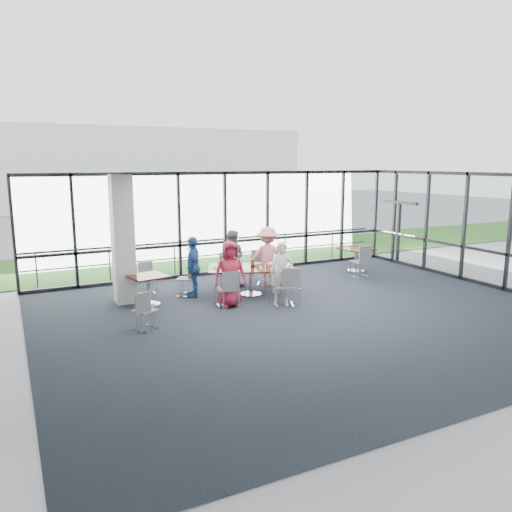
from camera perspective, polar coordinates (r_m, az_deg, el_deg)
name	(u,v)px	position (r m, az deg, el deg)	size (l,w,h in m)	color
floor	(311,315)	(11.70, 6.29, -6.73)	(12.00, 10.00, 0.02)	#1D202E
ceiling	(314,175)	(11.17, 6.63, 9.18)	(12.00, 10.00, 0.04)	white
wall_left	(20,273)	(9.53, -25.41, -1.73)	(0.10, 10.00, 3.20)	silver
wall_front	(511,301)	(7.73, 27.13, -4.58)	(12.00, 0.10, 3.20)	silver
curtain_wall_back	(225,223)	(15.71, -3.55, 3.79)	(12.00, 0.10, 3.20)	white
curtain_wall_right	(494,231)	(15.42, 25.52, 2.63)	(0.10, 10.00, 3.20)	white
exit_door	(399,233)	(18.01, 15.98, 2.51)	(0.12, 1.60, 2.10)	black
structural_column	(123,240)	(12.74, -14.97, 1.83)	(0.50, 0.50, 3.20)	silver
apron	(177,249)	(20.59, -8.98, 0.76)	(80.00, 70.00, 0.02)	slate
grass_strip	(194,257)	(18.72, -7.11, -0.08)	(80.00, 5.00, 0.01)	#326322
hangar_main	(140,168)	(42.57, -13.10, 9.76)	(24.00, 10.00, 6.00)	silver
guard_rail	(218,254)	(16.42, -4.33, 0.20)	(0.06, 0.06, 12.00)	#2D2D33
main_table	(251,271)	(13.19, -0.58, -1.72)	(2.52, 1.98, 0.75)	#331507
side_table_left	(148,280)	(12.52, -12.27, -2.72)	(0.99, 0.99, 0.75)	#331507
side_table_right	(357,252)	(16.39, 11.44, 0.50)	(1.04, 1.04, 0.75)	#331507
diner_near_left	(230,274)	(12.13, -3.00, -2.04)	(0.79, 0.52, 1.62)	#AF223C
diner_near_right	(282,274)	(12.24, 2.96, -2.04)	(0.57, 0.42, 1.57)	silver
diner_far_left	(232,258)	(14.15, -2.81, -0.24)	(0.78, 0.48, 1.60)	slate
diner_far_right	(268,257)	(14.09, 1.33, -0.08)	(1.10, 0.57, 1.70)	pink
diner_end	(193,267)	(13.10, -7.19, -1.22)	(0.93, 0.51, 1.59)	#285394
chair_main_nl	(226,289)	(12.17, -3.41, -3.78)	(0.43, 0.43, 0.89)	slate
chair_main_nr	(284,287)	(12.28, 3.26, -3.54)	(0.46, 0.46, 0.94)	slate
chair_main_fl	(233,270)	(14.22, -2.68, -1.61)	(0.45, 0.45, 0.91)	slate
chair_main_fr	(265,268)	(14.35, 1.09, -1.38)	(0.47, 0.47, 0.96)	slate
chair_main_end	(186,279)	(13.27, -8.03, -2.59)	(0.45, 0.45, 0.91)	slate
chair_spare_la	(145,311)	(10.77, -12.56, -6.11)	(0.41, 0.41, 0.83)	slate
chair_spare_lb	(148,279)	(13.59, -12.29, -2.60)	(0.40, 0.40, 0.83)	slate
chair_spare_r	(360,262)	(15.59, 11.84, -0.63)	(0.47, 0.47, 0.97)	slate
plate_nl	(230,271)	(12.72, -3.04, -1.69)	(0.25, 0.25, 0.01)	white
plate_nr	(275,269)	(12.90, 2.24, -1.50)	(0.28, 0.28, 0.01)	white
plate_fl	(228,264)	(13.55, -3.21, -0.92)	(0.28, 0.28, 0.01)	white
plate_fr	(271,264)	(13.59, 1.74, -0.88)	(0.24, 0.24, 0.01)	white
plate_end	(215,267)	(13.15, -4.70, -1.31)	(0.25, 0.25, 0.01)	white
tumbler_a	(239,267)	(12.88, -1.95, -1.27)	(0.06, 0.06, 0.13)	white
tumbler_b	(265,266)	(13.01, 1.01, -1.11)	(0.07, 0.07, 0.14)	white
tumbler_c	(252,263)	(13.39, -0.43, -0.78)	(0.07, 0.07, 0.14)	white
tumbler_d	(222,266)	(12.99, -3.89, -1.13)	(0.08, 0.08, 0.15)	white
menu_a	(245,271)	(12.73, -1.29, -1.69)	(0.29, 0.20, 0.00)	beige
menu_b	(290,269)	(12.99, 3.92, -1.46)	(0.30, 0.21, 0.00)	beige
menu_c	(256,263)	(13.67, 0.01, -0.83)	(0.32, 0.23, 0.00)	beige
condiment_caddy	(253,266)	(13.22, -0.37, -1.14)	(0.10, 0.07, 0.04)	black
ketchup_bottle	(252,263)	(13.23, -0.49, -0.83)	(0.06, 0.06, 0.18)	#AB2415
green_bottle	(253,263)	(13.24, -0.29, -0.78)	(0.05, 0.05, 0.20)	#1A741E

